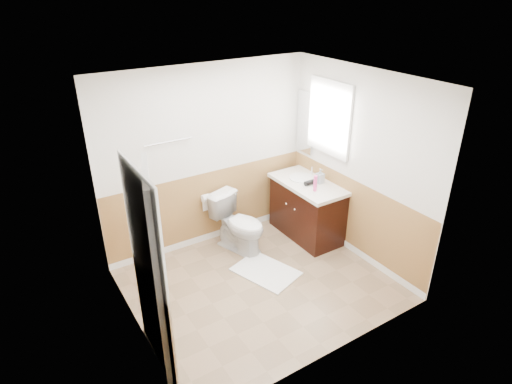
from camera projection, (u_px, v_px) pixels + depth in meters
floor at (260, 284)px, 5.38m from camera, size 3.00×3.00×0.00m
ceiling at (261, 81)px, 4.27m from camera, size 3.00×3.00×0.00m
wall_back at (208, 158)px, 5.81m from camera, size 3.00×0.00×3.00m
wall_front at (340, 250)px, 3.84m from camera, size 3.00×0.00×3.00m
wall_left at (128, 232)px, 4.11m from camera, size 0.00×3.00×3.00m
wall_right at (359, 166)px, 5.55m from camera, size 0.00×3.00×3.00m
wainscot_back at (211, 207)px, 6.13m from camera, size 3.00×0.00×3.00m
wainscot_front at (333, 314)px, 4.18m from camera, size 3.00×0.00×3.00m
wainscot_left at (139, 294)px, 4.44m from camera, size 0.00×2.60×2.60m
wainscot_right at (352, 218)px, 5.87m from camera, size 0.00×2.60×2.60m
toilet at (239, 224)px, 5.93m from camera, size 0.67×0.88×0.80m
bath_mat at (266, 271)px, 5.60m from camera, size 0.77×0.93×0.02m
vanity_cabinet at (307, 210)px, 6.26m from camera, size 0.55×1.10×0.80m
vanity_knob_left at (295, 209)px, 5.98m from camera, size 0.03×0.03×0.03m
vanity_knob_right at (286, 204)px, 6.13m from camera, size 0.03×0.03×0.03m
countertop at (308, 184)px, 6.07m from camera, size 0.60×1.15×0.05m
sink_basin at (302, 178)px, 6.17m from camera, size 0.36×0.36×0.02m
faucet at (312, 171)px, 6.23m from camera, size 0.02×0.02×0.14m
lotion_bottle at (315, 183)px, 5.77m from camera, size 0.05×0.05×0.22m
soap_dispenser at (320, 176)px, 6.00m from camera, size 0.10×0.10×0.21m
hair_dryer_body at (309, 183)px, 5.97m from camera, size 0.14×0.07×0.07m
hair_dryer_handle at (307, 185)px, 5.97m from camera, size 0.03×0.03×0.07m
mirror_panel at (305, 123)px, 6.24m from camera, size 0.02×0.35×0.90m
window_frame at (329, 118)px, 5.76m from camera, size 0.04×0.80×1.00m
window_glass at (330, 118)px, 5.77m from camera, size 0.01×0.70×0.90m
door at (158, 273)px, 3.91m from camera, size 0.29×0.78×2.04m
door_frame at (149, 275)px, 3.87m from camera, size 0.02×0.92×2.10m
door_knob at (152, 259)px, 4.22m from camera, size 0.06×0.06×0.06m
towel_bar at (168, 142)px, 5.35m from camera, size 0.62×0.02×0.02m
tp_holder_bar at (206, 198)px, 5.95m from camera, size 0.14×0.02×0.02m
tp_roll at (206, 198)px, 5.95m from camera, size 0.10×0.11×0.11m
tp_sheet at (206, 205)px, 6.00m from camera, size 0.10×0.01×0.16m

